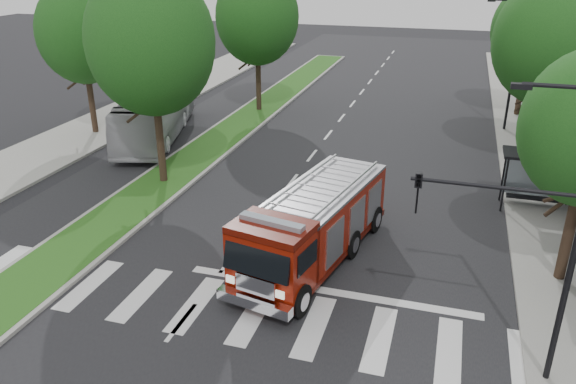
% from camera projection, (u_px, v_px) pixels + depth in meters
% --- Properties ---
extents(ground, '(140.00, 140.00, 0.00)m').
position_uv_depth(ground, '(231.00, 260.00, 20.89)').
color(ground, black).
rests_on(ground, ground).
extents(sidewalk_right, '(5.00, 80.00, 0.15)m').
position_uv_depth(sidewalk_right, '(559.00, 194.00, 26.31)').
color(sidewalk_right, gray).
rests_on(sidewalk_right, ground).
extents(sidewalk_left, '(5.00, 80.00, 0.15)m').
position_uv_depth(sidewalk_left, '(69.00, 141.00, 33.51)').
color(sidewalk_left, gray).
rests_on(sidewalk_left, ground).
extents(median, '(3.00, 50.00, 0.15)m').
position_uv_depth(median, '(249.00, 118.00, 38.27)').
color(median, gray).
rests_on(median, ground).
extents(bus_shelter, '(3.20, 1.60, 2.61)m').
position_uv_depth(bus_shelter, '(541.00, 165.00, 24.25)').
color(bus_shelter, black).
rests_on(bus_shelter, ground).
extents(tree_right_mid, '(5.60, 5.60, 9.72)m').
position_uv_depth(tree_right_mid, '(551.00, 41.00, 27.54)').
color(tree_right_mid, black).
rests_on(tree_right_mid, ground).
extents(tree_right_far, '(5.00, 5.00, 8.73)m').
position_uv_depth(tree_right_far, '(531.00, 29.00, 36.57)').
color(tree_right_far, black).
rests_on(tree_right_far, ground).
extents(tree_median_near, '(5.80, 5.80, 10.16)m').
position_uv_depth(tree_median_near, '(151.00, 42.00, 25.05)').
color(tree_median_near, black).
rests_on(tree_median_near, ground).
extents(tree_median_far, '(5.60, 5.60, 9.72)m').
position_uv_depth(tree_median_far, '(257.00, 17.00, 37.47)').
color(tree_median_far, black).
rests_on(tree_median_far, ground).
extents(tree_left_mid, '(5.20, 5.20, 9.16)m').
position_uv_depth(tree_left_mid, '(82.00, 33.00, 32.72)').
color(tree_left_mid, black).
rests_on(tree_left_mid, ground).
extents(streetlight_right_near, '(4.08, 0.22, 8.00)m').
position_uv_depth(streetlight_right_near, '(540.00, 221.00, 13.40)').
color(streetlight_right_near, black).
rests_on(streetlight_right_near, ground).
extents(streetlight_right_far, '(2.11, 0.20, 8.00)m').
position_uv_depth(streetlight_right_far, '(512.00, 60.00, 33.91)').
color(streetlight_right_far, black).
rests_on(streetlight_right_far, ground).
extents(fire_engine, '(4.21, 8.89, 2.97)m').
position_uv_depth(fire_engine, '(314.00, 225.00, 20.35)').
color(fire_engine, '#4E0C04').
rests_on(fire_engine, ground).
extents(city_bus, '(5.64, 11.50, 3.12)m').
position_uv_depth(city_bus, '(156.00, 112.00, 34.02)').
color(city_bus, '#B2B2B6').
rests_on(city_bus, ground).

